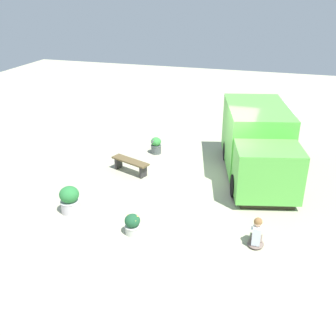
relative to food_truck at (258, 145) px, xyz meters
name	(u,v)px	position (x,y,z in m)	size (l,w,h in m)	color
ground_plane	(215,179)	(0.85, -1.34, -1.15)	(40.00, 40.00, 0.00)	#B0AE91
food_truck	(258,145)	(0.00, 0.00, 0.00)	(5.43, 3.33, 2.41)	#5DC348
person_customer	(257,234)	(4.41, 0.42, -0.79)	(0.73, 0.44, 0.87)	#6E5C53
planter_flowering_near	(156,145)	(-0.80, -4.13, -0.79)	(0.44, 0.44, 0.70)	#4E5656
planter_flowering_far	(70,200)	(4.35, -5.21, -0.70)	(0.60, 0.60, 0.87)	silver
planter_flowering_side	(133,224)	(4.87, -2.96, -0.84)	(0.45, 0.45, 0.61)	silver
plaza_bench	(130,163)	(1.22, -4.47, -0.77)	(0.93, 1.60, 0.51)	brown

